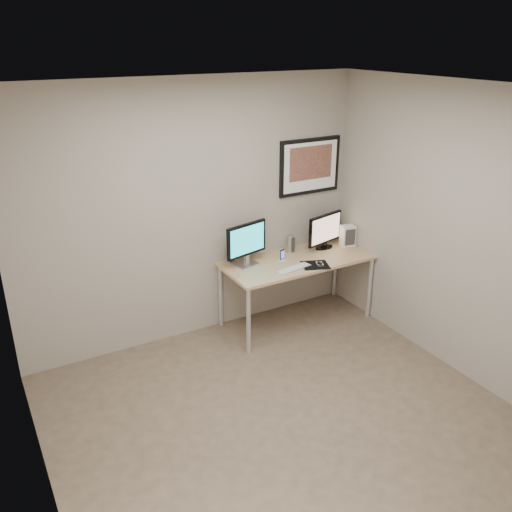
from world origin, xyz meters
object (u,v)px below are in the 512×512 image
object	(u,v)px
monitor_tv	(325,230)
fan_unit	(348,236)
speaker_left	(229,254)
speaker_right	(290,244)
monitor_large	(246,243)
framed_art	(310,166)
phone_dock	(282,255)
keyboard	(294,268)
desk	(297,265)

from	to	relation	value
monitor_tv	fan_unit	world-z (taller)	monitor_tv
speaker_left	fan_unit	bearing A→B (deg)	-26.91
speaker_right	speaker_left	bearing A→B (deg)	150.76
monitor_large	fan_unit	world-z (taller)	monitor_large
framed_art	monitor_large	xyz separation A→B (m)	(-0.89, -0.21, -0.64)
monitor_large	framed_art	bearing A→B (deg)	-0.22
speaker_right	fan_unit	xyz separation A→B (m)	(0.67, -0.15, 0.02)
framed_art	speaker_left	world-z (taller)	framed_art
phone_dock	keyboard	xyz separation A→B (m)	(-0.01, -0.25, -0.05)
framed_art	phone_dock	xyz separation A→B (m)	(-0.51, -0.28, -0.83)
fan_unit	desk	bearing A→B (deg)	-165.92
speaker_right	phone_dock	bearing A→B (deg)	-164.66
keyboard	fan_unit	world-z (taller)	fan_unit
framed_art	keyboard	bearing A→B (deg)	-134.83
monitor_tv	keyboard	bearing A→B (deg)	-166.69
speaker_right	phone_dock	distance (m)	0.26
framed_art	speaker_right	distance (m)	0.86
monitor_tv	keyboard	world-z (taller)	monitor_tv
desk	monitor_large	distance (m)	0.64
speaker_left	phone_dock	size ratio (longest dim) A/B	1.57
framed_art	keyboard	size ratio (longest dim) A/B	1.89
phone_dock	keyboard	world-z (taller)	phone_dock
framed_art	speaker_left	distance (m)	1.28
framed_art	monitor_tv	bearing A→B (deg)	-67.66
fan_unit	speaker_left	bearing A→B (deg)	179.66
speaker_right	phone_dock	world-z (taller)	speaker_right
phone_dock	framed_art	bearing A→B (deg)	12.95
monitor_tv	speaker_right	xyz separation A→B (m)	(-0.39, 0.09, -0.12)
framed_art	speaker_right	world-z (taller)	framed_art
monitor_large	speaker_right	distance (m)	0.61
monitor_tv	speaker_left	world-z (taller)	monitor_tv
desk	phone_dock	bearing A→B (deg)	160.92
phone_dock	fan_unit	size ratio (longest dim) A/B	0.53
framed_art	monitor_large	size ratio (longest dim) A/B	1.53
desk	speaker_right	xyz separation A→B (m)	(0.04, 0.21, 0.16)
desk	monitor_large	world-z (taller)	monitor_large
desk	monitor_tv	world-z (taller)	monitor_tv
fan_unit	framed_art	bearing A→B (deg)	152.62
monitor_large	monitor_tv	size ratio (longest dim) A/B	0.99
monitor_large	speaker_left	bearing A→B (deg)	111.84
monitor_large	speaker_left	xyz separation A→B (m)	(-0.11, 0.16, -0.16)
monitor_large	phone_dock	world-z (taller)	monitor_large
keyboard	fan_unit	xyz separation A→B (m)	(0.88, 0.26, 0.11)
phone_dock	monitor_tv	bearing A→B (deg)	-9.36
speaker_right	keyboard	bearing A→B (deg)	-140.84
speaker_right	fan_unit	distance (m)	0.69
fan_unit	keyboard	bearing A→B (deg)	-154.94
monitor_tv	speaker_right	size ratio (longest dim) A/B	2.60
phone_dock	speaker_right	bearing A→B (deg)	22.49
desk	keyboard	size ratio (longest dim) A/B	4.03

